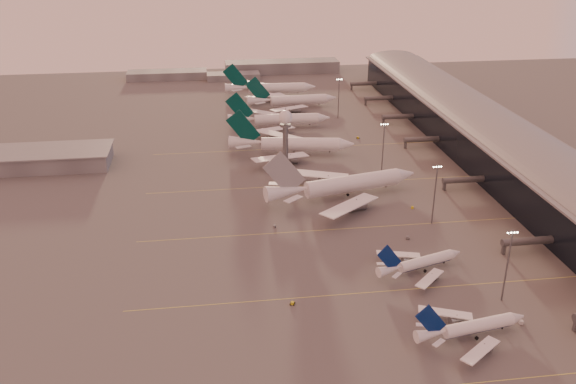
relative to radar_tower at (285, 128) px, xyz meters
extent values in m
plane|color=#595757|center=(-5.00, -120.00, -20.95)|extent=(700.00, 700.00, 0.00)
cube|color=#E0D94F|center=(25.00, -155.00, -20.94)|extent=(180.00, 0.25, 0.02)
cube|color=#E0D94F|center=(25.00, -110.00, -20.94)|extent=(180.00, 0.25, 0.02)
cube|color=#E0D94F|center=(25.00, -65.00, -20.94)|extent=(180.00, 0.25, 0.02)
cube|color=#E0D94F|center=(25.00, -20.00, -20.94)|extent=(180.00, 0.25, 0.02)
cube|color=#E0D94F|center=(25.00, 30.00, -20.94)|extent=(180.00, 0.25, 0.02)
cube|color=black|center=(103.00, -10.00, -11.95)|extent=(36.00, 360.00, 18.00)
cylinder|color=slate|center=(103.00, -10.00, -2.95)|extent=(10.08, 360.00, 10.08)
cube|color=slate|center=(103.00, -10.00, -2.75)|extent=(40.00, 362.00, 0.80)
cube|color=#56585E|center=(67.00, -138.00, -18.75)|extent=(1.20, 1.20, 4.40)
cylinder|color=#56585E|center=(77.00, -92.00, -16.45)|extent=(22.00, 2.80, 2.80)
cube|color=#56585E|center=(67.00, -92.00, -18.75)|extent=(1.20, 1.20, 4.40)
cylinder|color=#56585E|center=(77.00, -34.00, -16.45)|extent=(22.00, 2.80, 2.80)
cube|color=#56585E|center=(67.00, -34.00, -18.75)|extent=(1.20, 1.20, 4.40)
cylinder|color=#56585E|center=(77.00, 22.00, -16.45)|extent=(22.00, 2.80, 2.80)
cube|color=#56585E|center=(67.00, 22.00, -18.75)|extent=(1.20, 1.20, 4.40)
cylinder|color=#56585E|center=(77.00, 64.00, -16.45)|extent=(22.00, 2.80, 2.80)
cube|color=#56585E|center=(67.00, 64.00, -18.75)|extent=(1.20, 1.20, 4.40)
cylinder|color=#56585E|center=(77.00, 106.00, -16.45)|extent=(22.00, 2.80, 2.80)
cube|color=#56585E|center=(67.00, 106.00, -18.75)|extent=(1.20, 1.20, 4.40)
cylinder|color=#56585E|center=(77.00, 146.00, -16.45)|extent=(22.00, 2.80, 2.80)
cube|color=#56585E|center=(67.00, 146.00, -18.75)|extent=(1.20, 1.20, 4.40)
cube|color=slate|center=(-125.00, 20.00, -16.95)|extent=(80.00, 25.00, 8.00)
cube|color=slate|center=(-125.00, 20.00, -12.75)|extent=(82.00, 27.00, 0.60)
cylinder|color=#56585E|center=(0.00, 0.00, -9.95)|extent=(2.60, 2.60, 22.00)
cylinder|color=#56585E|center=(0.00, 0.00, 1.55)|extent=(5.20, 5.20, 1.20)
sphere|color=white|center=(0.00, 0.00, 5.45)|extent=(6.40, 6.40, 6.40)
cylinder|color=#56585E|center=(0.00, 0.00, 9.15)|extent=(0.16, 0.16, 2.00)
cylinder|color=#56585E|center=(53.00, -120.00, -8.45)|extent=(0.56, 0.56, 25.00)
cube|color=#56585E|center=(53.00, -120.00, 3.55)|extent=(3.60, 0.25, 0.25)
sphere|color=#FFEABF|center=(51.50, -120.00, 3.15)|extent=(0.56, 0.56, 0.56)
sphere|color=#FFEABF|center=(52.50, -120.00, 3.15)|extent=(0.56, 0.56, 0.56)
sphere|color=#FFEABF|center=(53.50, -120.00, 3.15)|extent=(0.56, 0.56, 0.56)
sphere|color=#FFEABF|center=(54.50, -120.00, 3.15)|extent=(0.56, 0.56, 0.56)
cylinder|color=#56585E|center=(50.00, -65.00, -8.45)|extent=(0.56, 0.56, 25.00)
cube|color=#56585E|center=(50.00, -65.00, 3.55)|extent=(3.60, 0.25, 0.25)
sphere|color=#FFEABF|center=(48.50, -65.00, 3.15)|extent=(0.56, 0.56, 0.56)
sphere|color=#FFEABF|center=(49.50, -65.00, 3.15)|extent=(0.56, 0.56, 0.56)
sphere|color=#FFEABF|center=(50.50, -65.00, 3.15)|extent=(0.56, 0.56, 0.56)
sphere|color=#FFEABF|center=(51.50, -65.00, 3.15)|extent=(0.56, 0.56, 0.56)
cylinder|color=#56585E|center=(45.00, -10.00, -8.45)|extent=(0.56, 0.56, 25.00)
cube|color=#56585E|center=(45.00, -10.00, 3.55)|extent=(3.60, 0.25, 0.25)
sphere|color=#FFEABF|center=(43.50, -10.00, 3.15)|extent=(0.56, 0.56, 0.56)
sphere|color=#FFEABF|center=(44.50, -10.00, 3.15)|extent=(0.56, 0.56, 0.56)
sphere|color=#FFEABF|center=(45.50, -10.00, 3.15)|extent=(0.56, 0.56, 0.56)
sphere|color=#FFEABF|center=(46.50, -10.00, 3.15)|extent=(0.56, 0.56, 0.56)
cylinder|color=#56585E|center=(43.00, 80.00, -8.45)|extent=(0.56, 0.56, 25.00)
cube|color=#56585E|center=(43.00, 80.00, 3.55)|extent=(3.60, 0.25, 0.25)
sphere|color=#FFEABF|center=(41.50, 80.00, 3.15)|extent=(0.56, 0.56, 0.56)
sphere|color=#FFEABF|center=(42.50, 80.00, 3.15)|extent=(0.56, 0.56, 0.56)
sphere|color=#FFEABF|center=(43.50, 80.00, 3.15)|extent=(0.56, 0.56, 0.56)
sphere|color=#FFEABF|center=(44.50, 80.00, 3.15)|extent=(0.56, 0.56, 0.56)
cube|color=slate|center=(-65.00, 200.00, -17.95)|extent=(60.00, 18.00, 6.00)
cube|color=slate|center=(25.00, 210.00, -16.45)|extent=(90.00, 20.00, 9.00)
cube|color=slate|center=(-15.00, 190.00, -18.45)|extent=(40.00, 15.00, 5.00)
cylinder|color=white|center=(37.88, -136.17, -17.91)|extent=(22.20, 7.33, 3.73)
cylinder|color=navy|center=(37.88, -136.17, -18.75)|extent=(21.60, 6.23, 2.68)
cone|color=white|center=(50.76, -133.99, -17.91)|extent=(4.80, 4.38, 3.73)
cone|color=white|center=(22.56, -138.76, -17.44)|extent=(9.67, 5.21, 3.73)
cube|color=white|center=(34.11, -146.11, -18.56)|extent=(14.78, 12.57, 1.17)
cylinder|color=slate|center=(36.38, -143.52, -20.26)|extent=(4.58, 3.10, 2.42)
cube|color=slate|center=(36.38, -143.52, -19.21)|extent=(0.33, 0.29, 1.49)
cube|color=white|center=(31.05, -128.02, -18.56)|extent=(16.18, 8.48, 1.17)
cylinder|color=slate|center=(34.04, -129.72, -20.26)|extent=(4.58, 3.10, 2.42)
cube|color=slate|center=(34.04, -129.72, -19.21)|extent=(0.33, 0.29, 1.49)
cube|color=navy|center=(22.11, -138.84, -12.83)|extent=(10.14, 2.05, 11.11)
cube|color=white|center=(23.30, -142.93, -17.35)|extent=(4.37, 3.76, 0.25)
cube|color=white|center=(21.89, -134.58, -17.35)|extent=(4.51, 2.72, 0.25)
cylinder|color=black|center=(46.08, -134.78, -20.46)|extent=(0.49, 0.49, 0.98)
cylinder|color=black|center=(35.78, -134.34, -20.41)|extent=(1.15, 0.66, 1.08)
cylinder|color=black|center=(36.50, -138.59, -20.41)|extent=(1.15, 0.66, 1.08)
cylinder|color=white|center=(35.40, -98.80, -18.02)|extent=(21.16, 9.82, 3.59)
cylinder|color=navy|center=(35.40, -98.80, -18.83)|extent=(20.45, 8.74, 2.58)
cone|color=white|center=(47.38, -94.98, -18.02)|extent=(4.97, 4.66, 3.59)
cone|color=white|center=(21.15, -103.35, -17.57)|extent=(9.51, 6.10, 3.59)
cube|color=white|center=(33.15, -108.78, -18.65)|extent=(13.17, 13.37, 1.13)
cylinder|color=slate|center=(34.96, -106.01, -20.29)|extent=(4.59, 3.46, 2.33)
cube|color=slate|center=(34.96, -106.01, -19.28)|extent=(0.34, 0.31, 1.43)
cube|color=white|center=(27.79, -91.97, -18.65)|extent=(15.63, 6.20, 1.13)
cylinder|color=slate|center=(30.87, -93.17, -20.29)|extent=(4.59, 3.46, 2.33)
cube|color=slate|center=(30.87, -93.17, -19.28)|extent=(0.34, 0.31, 1.43)
cube|color=navy|center=(20.73, -103.48, -13.14)|extent=(9.48, 3.31, 10.69)
cube|color=white|center=(22.42, -107.22, -17.49)|extent=(4.00, 3.92, 0.24)
cube|color=white|center=(19.94, -99.45, -17.49)|extent=(4.26, 2.10, 0.24)
cylinder|color=black|center=(43.02, -96.37, -20.48)|extent=(0.47, 0.47, 0.94)
cylinder|color=black|center=(33.15, -97.34, -20.43)|extent=(1.13, 0.77, 1.04)
cylinder|color=black|center=(34.41, -101.30, -20.43)|extent=(1.13, 0.77, 1.04)
cylinder|color=white|center=(24.99, -34.52, -16.22)|extent=(44.04, 16.81, 6.82)
cylinder|color=white|center=(24.99, -34.52, -17.75)|extent=(42.75, 14.75, 4.91)
cone|color=white|center=(50.33, -28.45, -16.22)|extent=(9.81, 8.60, 6.82)
cone|color=white|center=(-5.13, -41.74, -15.37)|extent=(19.39, 10.90, 6.82)
cube|color=white|center=(18.87, -54.66, -17.41)|extent=(28.28, 26.19, 2.03)
cylinder|color=slate|center=(23.00, -49.25, -20.18)|extent=(9.25, 6.28, 4.43)
cube|color=slate|center=(23.00, -49.25, -18.61)|extent=(0.39, 0.34, 2.73)
cube|color=white|center=(10.40, -19.35, -17.41)|extent=(32.15, 14.88, 2.03)
cylinder|color=slate|center=(16.54, -22.29, -20.18)|extent=(9.25, 6.28, 4.43)
cube|color=slate|center=(16.54, -22.29, -18.61)|extent=(0.39, 0.34, 2.73)
cube|color=#919498|center=(-6.02, -41.96, -7.31)|extent=(18.48, 4.78, 20.24)
cube|color=white|center=(-3.52, -50.05, -15.20)|extent=(8.54, 7.82, 0.28)
cube|color=white|center=(-7.46, -33.61, -15.20)|extent=(8.93, 4.92, 0.28)
cylinder|color=black|center=(41.12, -30.66, -20.40)|extent=(0.55, 0.55, 1.10)
cylinder|color=black|center=(21.00, -32.99, -20.34)|extent=(1.31, 0.82, 1.21)
cylinder|color=black|center=(22.13, -37.70, -20.34)|extent=(1.31, 0.82, 1.21)
cylinder|color=white|center=(10.28, 19.95, -16.42)|extent=(40.24, 12.43, 6.41)
cylinder|color=white|center=(10.28, 19.95, -17.86)|extent=(39.18, 10.53, 4.61)
cone|color=white|center=(33.71, 16.31, -16.42)|extent=(8.58, 7.51, 6.41)
cone|color=white|center=(-17.59, 24.27, -15.62)|extent=(17.45, 8.89, 6.41)
cube|color=white|center=(-1.96, 4.94, -17.54)|extent=(29.44, 15.79, 1.90)
cylinder|color=slate|center=(3.45, 8.09, -20.18)|extent=(8.24, 5.30, 4.17)
cube|color=slate|center=(3.45, 8.09, -18.66)|extent=(0.37, 0.32, 2.56)
cube|color=white|center=(3.17, 37.96, -17.54)|extent=(27.10, 22.64, 1.90)
cylinder|color=slate|center=(7.36, 33.32, -20.18)|extent=(8.24, 5.30, 4.17)
cube|color=slate|center=(7.36, 33.32, -18.66)|extent=(0.37, 0.32, 2.56)
cube|color=#033A35|center=(-18.41, 24.40, -7.97)|extent=(17.48, 3.09, 18.96)
cube|color=white|center=(-19.04, 16.72, -15.46)|extent=(8.20, 5.03, 0.28)
cube|color=white|center=(-16.69, 31.92, -15.46)|extent=(7.96, 6.76, 0.28)
cylinder|color=black|center=(25.20, 17.63, -20.40)|extent=(0.55, 0.55, 1.10)
cylinder|color=black|center=(7.48, 22.84, -20.34)|extent=(1.29, 0.73, 1.22)
cylinder|color=black|center=(6.74, 18.04, -20.34)|extent=(1.29, 0.73, 1.22)
cylinder|color=white|center=(9.10, 65.55, -16.77)|extent=(36.84, 7.32, 5.91)
cylinder|color=white|center=(9.10, 65.55, -18.10)|extent=(36.05, 5.64, 4.26)
cone|color=white|center=(30.95, 64.70, -16.77)|extent=(7.31, 6.18, 5.91)
cone|color=white|center=(-16.89, 66.55, -16.03)|extent=(15.58, 6.50, 5.91)
cube|color=white|center=(-0.52, 50.50, -17.81)|extent=(26.63, 17.13, 1.75)
cylinder|color=slate|center=(4.10, 53.96, -20.24)|extent=(7.23, 4.11, 3.84)
cube|color=slate|center=(4.10, 53.96, -18.84)|extent=(0.32, 0.27, 2.36)
cube|color=white|center=(0.67, 81.30, -17.81)|extent=(26.09, 18.71, 1.75)
cylinder|color=slate|center=(5.01, 77.48, -20.24)|extent=(7.23, 4.11, 3.84)
cube|color=slate|center=(5.01, 77.48, -18.84)|extent=(0.32, 0.27, 2.36)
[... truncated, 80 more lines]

